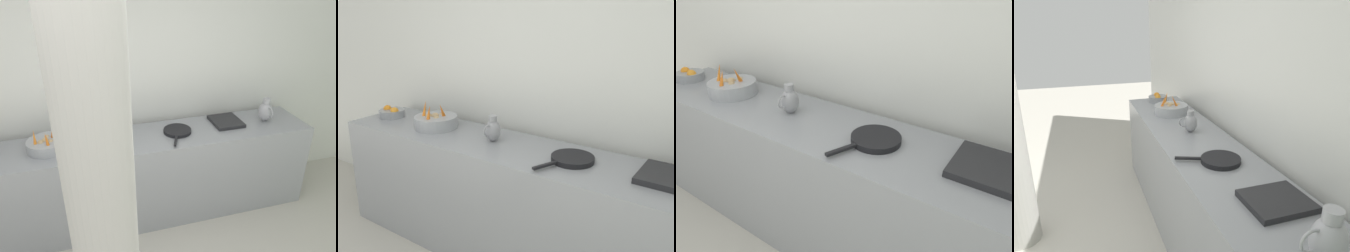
{
  "view_description": "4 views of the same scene",
  "coord_description": "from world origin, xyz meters",
  "views": [
    {
      "loc": [
        1.24,
        -0.45,
        2.43
      ],
      "look_at": [
        -1.44,
        0.34,
        1.07
      ],
      "focal_mm": 34.93,
      "sensor_mm": 36.0,
      "label": 1
    },
    {
      "loc": [
        0.54,
        1.4,
        1.88
      ],
      "look_at": [
        -1.38,
        0.06,
        1.14
      ],
      "focal_mm": 40.06,
      "sensor_mm": 36.0,
      "label": 2
    },
    {
      "loc": [
        -0.19,
        1.2,
        1.82
      ],
      "look_at": [
        -1.33,
        0.4,
        1.09
      ],
      "focal_mm": 33.93,
      "sensor_mm": 36.0,
      "label": 3
    },
    {
      "loc": [
        -0.67,
        2.23,
        1.87
      ],
      "look_at": [
        -1.35,
        0.17,
        1.12
      ],
      "focal_mm": 32.92,
      "sensor_mm": 36.0,
      "label": 4
    }
  ],
  "objects": [
    {
      "name": "tile_wall_left",
      "position": [
        -1.95,
        0.67,
        1.5
      ],
      "size": [
        0.1,
        7.85,
        3.0
      ],
      "primitive_type": "cube",
      "color": "silver",
      "rests_on": "ground_plane"
    },
    {
      "name": "prep_counter",
      "position": [
        -1.53,
        0.17,
        0.47
      ],
      "size": [
        0.62,
        3.37,
        0.93
      ],
      "primitive_type": "cube",
      "color": "gray",
      "rests_on": "ground_plane"
    },
    {
      "name": "vegetable_colander",
      "position": [
        -1.55,
        -0.77,
        0.98
      ],
      "size": [
        0.35,
        0.35,
        0.22
      ],
      "color": "#9EA0A5",
      "rests_on": "prep_counter"
    },
    {
      "name": "orange_bowl",
      "position": [
        -1.54,
        -1.32,
        0.97
      ],
      "size": [
        0.23,
        0.23,
        0.1
      ],
      "color": "gray",
      "rests_on": "prep_counter"
    },
    {
      "name": "metal_pitcher_tall",
      "position": [
        -1.53,
        1.46,
        1.04
      ],
      "size": [
        0.21,
        0.15,
        0.25
      ],
      "color": "#A3A3A8",
      "rests_on": "prep_counter"
    },
    {
      "name": "metal_pitcher_short",
      "position": [
        -1.55,
        -0.18,
        1.02
      ],
      "size": [
        0.17,
        0.12,
        0.2
      ],
      "color": "#939399",
      "rests_on": "prep_counter"
    },
    {
      "name": "counter_sink_basin",
      "position": [
        -1.6,
        1.03,
        0.95
      ],
      "size": [
        0.34,
        0.3,
        0.04
      ],
      "primitive_type": "cube",
      "color": "#232326",
      "rests_on": "prep_counter"
    },
    {
      "name": "skillet_on_counter",
      "position": [
        -1.53,
        0.47,
        0.95
      ],
      "size": [
        0.44,
        0.28,
        0.03
      ],
      "color": "black",
      "rests_on": "prep_counter"
    }
  ]
}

